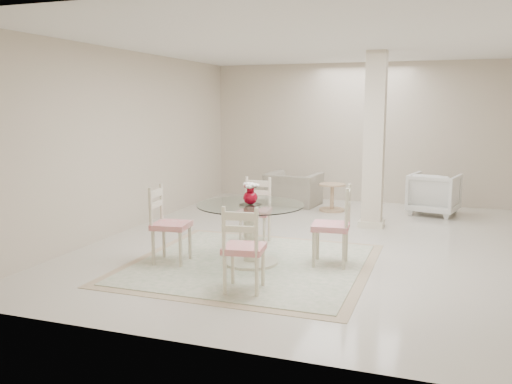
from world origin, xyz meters
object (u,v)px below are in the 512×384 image
(dining_chair_south, at_px, (243,243))
(recliner_taupe, at_px, (293,189))
(dining_chair_north, at_px, (256,206))
(armchair_white, at_px, (434,194))
(red_vase, at_px, (251,193))
(dining_chair_east, at_px, (337,220))
(dining_table, at_px, (250,234))
(side_table, at_px, (332,198))
(dining_chair_west, at_px, (166,219))
(column, at_px, (374,141))

(dining_chair_south, xyz_separation_m, recliner_taupe, (-0.83, 4.89, -0.22))
(dining_chair_north, relative_size, armchair_white, 1.25)
(red_vase, height_order, dining_chair_east, dining_chair_east)
(dining_table, relative_size, side_table, 2.57)
(dining_chair_north, height_order, dining_chair_west, dining_chair_west)
(recliner_taupe, bearing_deg, dining_chair_east, 119.48)
(dining_table, distance_m, dining_chair_west, 1.03)
(dining_chair_north, xyz_separation_m, side_table, (0.52, 2.64, -0.30))
(dining_table, bearing_deg, dining_chair_west, -164.40)
(dining_chair_north, distance_m, armchair_white, 3.70)
(dining_chair_south, distance_m, recliner_taupe, 4.96)
(column, xyz_separation_m, dining_chair_north, (-1.37, -1.60, -0.82))
(column, distance_m, dining_chair_west, 3.61)
(dining_chair_north, bearing_deg, dining_chair_east, -35.32)
(side_table, bearing_deg, red_vase, -93.90)
(recliner_taupe, bearing_deg, dining_chair_north, 102.12)
(dining_table, bearing_deg, dining_chair_east, 15.48)
(column, xyz_separation_m, dining_chair_south, (-0.82, -3.55, -0.82))
(armchair_white, bearing_deg, column, 69.42)
(dining_table, distance_m, recliner_taupe, 3.95)
(dining_chair_west, bearing_deg, red_vase, -81.86)
(dining_table, height_order, dining_chair_east, dining_chair_east)
(dining_chair_south, bearing_deg, dining_table, -82.03)
(dining_chair_north, bearing_deg, armchair_white, 46.35)
(dining_table, distance_m, dining_chair_south, 1.03)
(column, xyz_separation_m, dining_table, (-1.10, -2.57, -0.98))
(red_vase, xyz_separation_m, recliner_taupe, (-0.56, 3.91, -0.56))
(dining_table, xyz_separation_m, dining_chair_north, (-0.27, 0.98, 0.15))
(recliner_taupe, bearing_deg, column, 147.59)
(recliner_taupe, bearing_deg, armchair_white, -173.62)
(dining_chair_east, relative_size, armchair_white, 1.33)
(red_vase, relative_size, dining_chair_north, 0.26)
(dining_chair_west, bearing_deg, armchair_white, -42.71)
(dining_table, height_order, armchair_white, dining_table)
(dining_chair_east, bearing_deg, side_table, -173.47)
(dining_table, bearing_deg, column, 66.89)
(dining_chair_north, relative_size, recliner_taupe, 1.05)
(red_vase, distance_m, dining_chair_west, 1.07)
(armchair_white, height_order, side_table, armchair_white)
(armchair_white, bearing_deg, recliner_taupe, 13.04)
(dining_table, relative_size, dining_chair_east, 1.20)
(dining_chair_east, xyz_separation_m, dining_chair_west, (-1.96, -0.54, -0.01))
(column, height_order, dining_chair_south, column)
(dining_chair_south, bearing_deg, armchair_white, -117.04)
(side_table, bearing_deg, dining_chair_east, -77.68)
(dining_chair_north, bearing_deg, red_vase, -80.27)
(red_vase, relative_size, recliner_taupe, 0.27)
(dining_chair_east, bearing_deg, dining_chair_west, -80.24)
(red_vase, distance_m, side_table, 3.69)
(dining_table, distance_m, dining_chair_north, 1.03)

